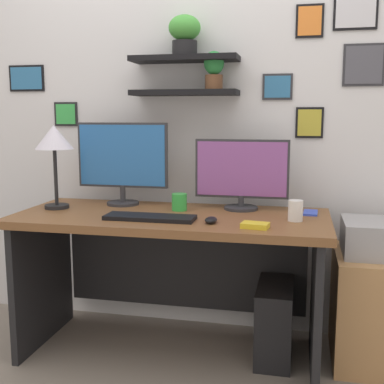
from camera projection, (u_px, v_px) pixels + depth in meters
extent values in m
plane|color=gray|center=(172.00, 352.00, 2.63)|extent=(8.00, 8.00, 0.00)
cube|color=silver|center=(189.00, 97.00, 2.85)|extent=(4.40, 0.04, 2.70)
cube|color=black|center=(185.00, 93.00, 2.73)|extent=(0.59, 0.20, 0.03)
cube|color=black|center=(185.00, 59.00, 2.70)|extent=(0.59, 0.20, 0.03)
cylinder|color=brown|center=(214.00, 82.00, 2.68)|extent=(0.10, 0.10, 0.08)
ellipsoid|color=#2B863E|center=(214.00, 63.00, 2.67)|extent=(0.11, 0.11, 0.13)
cylinder|color=black|center=(185.00, 48.00, 2.69)|extent=(0.14, 0.14, 0.08)
ellipsoid|color=green|center=(185.00, 28.00, 2.67)|extent=(0.17, 0.17, 0.14)
cube|color=black|center=(27.00, 78.00, 3.02)|extent=(0.23, 0.02, 0.16)
cube|color=teal|center=(26.00, 78.00, 3.01)|extent=(0.21, 0.00, 0.13)
cube|color=black|center=(310.00, 21.00, 2.62)|extent=(0.15, 0.02, 0.17)
cube|color=orange|center=(310.00, 21.00, 2.62)|extent=(0.12, 0.00, 0.15)
cube|color=#2D2D33|center=(277.00, 87.00, 2.71)|extent=(0.16, 0.02, 0.14)
cube|color=teal|center=(277.00, 87.00, 2.70)|extent=(0.14, 0.00, 0.12)
cube|color=black|center=(356.00, 9.00, 2.57)|extent=(0.22, 0.02, 0.21)
cube|color=silver|center=(356.00, 8.00, 2.56)|extent=(0.20, 0.00, 0.19)
cube|color=black|center=(66.00, 114.00, 3.00)|extent=(0.15, 0.02, 0.14)
cube|color=green|center=(66.00, 114.00, 2.99)|extent=(0.12, 0.00, 0.12)
cube|color=black|center=(309.00, 123.00, 2.70)|extent=(0.15, 0.02, 0.17)
cube|color=gold|center=(309.00, 123.00, 2.70)|extent=(0.12, 0.00, 0.14)
cube|color=#2D2D33|center=(364.00, 65.00, 2.60)|extent=(0.21, 0.02, 0.22)
cube|color=#4C4C56|center=(364.00, 65.00, 2.59)|extent=(0.19, 0.00, 0.20)
cube|color=brown|center=(171.00, 218.00, 2.52)|extent=(1.59, 0.68, 0.04)
cube|color=black|center=(43.00, 279.00, 2.73)|extent=(0.04, 0.62, 0.71)
cube|color=black|center=(316.00, 300.00, 2.42)|extent=(0.04, 0.62, 0.71)
cube|color=black|center=(184.00, 265.00, 2.86)|extent=(1.39, 0.02, 0.50)
cylinder|color=#2D2D33|center=(123.00, 203.00, 2.79)|extent=(0.18, 0.18, 0.02)
cylinder|color=#2D2D33|center=(123.00, 193.00, 2.78)|extent=(0.03, 0.03, 0.09)
cube|color=#2D2D33|center=(123.00, 155.00, 2.75)|extent=(0.52, 0.02, 0.36)
cube|color=#2866B2|center=(122.00, 155.00, 2.74)|extent=(0.49, 0.00, 0.34)
cylinder|color=#2D2D33|center=(241.00, 208.00, 2.65)|extent=(0.18, 0.18, 0.02)
cylinder|color=#2D2D33|center=(241.00, 201.00, 2.64)|extent=(0.03, 0.03, 0.06)
cube|color=#2D2D33|center=(242.00, 169.00, 2.62)|extent=(0.50, 0.02, 0.31)
cube|color=#8C4C99|center=(241.00, 169.00, 2.61)|extent=(0.47, 0.00, 0.29)
cube|color=black|center=(150.00, 217.00, 2.39)|extent=(0.44, 0.14, 0.02)
ellipsoid|color=black|center=(211.00, 220.00, 2.31)|extent=(0.06, 0.09, 0.03)
cylinder|color=black|center=(57.00, 206.00, 2.68)|extent=(0.13, 0.13, 0.02)
cylinder|color=black|center=(56.00, 177.00, 2.65)|extent=(0.02, 0.02, 0.30)
cone|color=silver|center=(54.00, 137.00, 2.62)|extent=(0.20, 0.20, 0.13)
cube|color=blue|center=(311.00, 213.00, 2.53)|extent=(0.08, 0.14, 0.01)
cylinder|color=green|center=(179.00, 202.00, 2.61)|extent=(0.08, 0.08, 0.09)
cylinder|color=white|center=(296.00, 211.00, 2.35)|extent=(0.07, 0.07, 0.10)
cube|color=yellow|center=(255.00, 225.00, 2.21)|extent=(0.13, 0.10, 0.02)
cube|color=tan|center=(378.00, 308.00, 2.51)|extent=(0.44, 0.50, 0.56)
cube|color=#9E9EA3|center=(382.00, 238.00, 2.45)|extent=(0.38, 0.34, 0.17)
cube|color=black|center=(274.00, 321.00, 2.56)|extent=(0.18, 0.40, 0.39)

